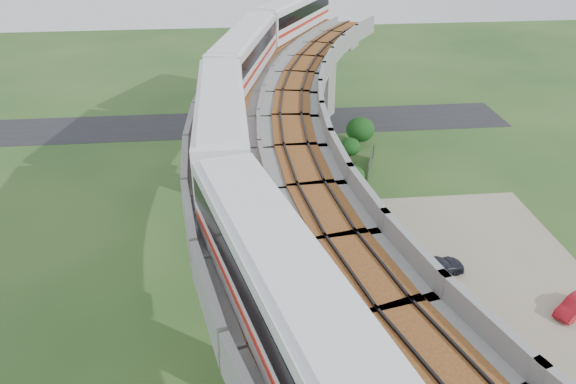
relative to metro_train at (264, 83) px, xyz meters
name	(u,v)px	position (x,y,z in m)	size (l,w,h in m)	color
ground	(264,285)	(-0.69, -6.36, -12.31)	(160.00, 160.00, 0.00)	#23461C
dirt_lot	(471,291)	(13.31, -8.36, -12.29)	(18.00, 26.00, 0.04)	gray
asphalt_road	(248,123)	(-0.69, 23.64, -12.29)	(60.00, 8.00, 0.03)	#232326
viaduct	(323,165)	(3.16, -6.36, -3.26)	(19.58, 73.98, 11.40)	#99968E
metro_train	(264,83)	(0.00, 0.00, 0.00)	(13.68, 60.96, 3.64)	white
fence	(403,268)	(9.07, -6.36, -11.56)	(3.87, 38.73, 1.50)	#2D382D
tree_0	(360,129)	(10.85, 16.24, -10.49)	(2.99, 2.99, 3.09)	#382314
tree_1	(350,147)	(8.86, 11.66, -10.35)	(2.01, 2.01, 2.82)	#382314
tree_2	(353,176)	(7.93, 5.78, -10.45)	(2.07, 2.07, 2.75)	#382314
tree_3	(344,206)	(5.96, -0.12, -9.94)	(2.46, 2.46, 3.42)	#382314
tree_4	(363,276)	(5.53, -9.01, -9.97)	(2.91, 2.91, 3.58)	#382314
tree_5	(406,334)	(7.10, -13.61, -10.79)	(2.03, 2.03, 2.38)	#382314
car_white	(460,296)	(11.99, -9.53, -11.66)	(1.44, 3.57, 1.22)	white
car_red	(575,306)	(18.94, -11.19, -11.73)	(1.14, 3.26, 1.08)	#AD101A
car_dark	(437,266)	(11.57, -6.22, -11.68)	(1.65, 4.05, 1.18)	black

